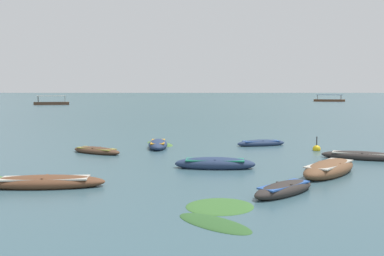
# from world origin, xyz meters

# --- Properties ---
(ground_plane) EXTENTS (6000.00, 6000.00, 0.00)m
(ground_plane) POSITION_xyz_m (0.00, 1500.00, 0.00)
(ground_plane) COLOR #385660
(mountain_2) EXTENTS (2616.39, 2616.39, 617.41)m
(mountain_2) POSITION_xyz_m (-70.41, 2557.63, 308.71)
(mountain_2) COLOR #4C5B56
(mountain_2) RESTS_ON ground
(mountain_3) EXTENTS (929.86, 929.86, 220.69)m
(mountain_3) POSITION_xyz_m (939.56, 2665.39, 110.35)
(mountain_3) COLOR slate
(mountain_3) RESTS_ON ground
(rowboat_0) EXTENTS (3.72, 4.15, 0.74)m
(rowboat_0) POSITION_xyz_m (6.96, 13.43, 0.23)
(rowboat_0) COLOR brown
(rowboat_0) RESTS_ON ground
(rowboat_1) EXTENTS (3.71, 1.39, 0.63)m
(rowboat_1) POSITION_xyz_m (2.25, 14.83, 0.20)
(rowboat_1) COLOR navy
(rowboat_1) RESTS_ON ground
(rowboat_2) EXTENTS (3.35, 2.58, 0.45)m
(rowboat_2) POSITION_xyz_m (-4.15, 19.49, 0.14)
(rowboat_2) COLOR #4C3323
(rowboat_2) RESTS_ON ground
(rowboat_3) EXTENTS (4.12, 2.54, 0.51)m
(rowboat_3) POSITION_xyz_m (9.91, 17.39, 0.16)
(rowboat_3) COLOR #2D2826
(rowboat_3) RESTS_ON ground
(rowboat_4) EXTENTS (1.31, 3.58, 0.63)m
(rowboat_4) POSITION_xyz_m (-0.88, 21.85, 0.20)
(rowboat_4) COLOR navy
(rowboat_4) RESTS_ON ground
(rowboat_5) EXTENTS (4.41, 1.49, 0.54)m
(rowboat_5) POSITION_xyz_m (-4.12, 11.03, 0.17)
(rowboat_5) COLOR brown
(rowboat_5) RESTS_ON ground
(rowboat_6) EXTENTS (2.82, 2.74, 0.53)m
(rowboat_6) POSITION_xyz_m (4.32, 9.96, 0.17)
(rowboat_6) COLOR #2D2826
(rowboat_6) RESTS_ON ground
(rowboat_7) EXTENTS (3.37, 1.78, 0.48)m
(rowboat_7) POSITION_xyz_m (5.64, 22.88, 0.15)
(rowboat_7) COLOR navy
(rowboat_7) RESTS_ON ground
(ferry_1) EXTENTS (9.18, 5.37, 2.54)m
(ferry_1) POSITION_xyz_m (-35.06, 105.88, 0.45)
(ferry_1) COLOR #4C3323
(ferry_1) RESTS_ON ground
(ferry_2) EXTENTS (10.72, 6.01, 2.54)m
(ferry_2) POSITION_xyz_m (48.17, 141.73, 0.45)
(ferry_2) COLOR brown
(ferry_2) RESTS_ON ground
(mooring_buoy) EXTENTS (0.46, 0.46, 0.97)m
(mooring_buoy) POSITION_xyz_m (8.51, 20.54, 0.10)
(mooring_buoy) COLOR yellow
(mooring_buoy) RESTS_ON ground
(weed_patch_3) EXTENTS (2.55, 3.61, 0.14)m
(weed_patch_3) POSITION_xyz_m (-0.92, 23.75, 0.00)
(weed_patch_3) COLOR #477033
(weed_patch_3) RESTS_ON ground
(weed_patch_5) EXTENTS (2.77, 2.71, 0.14)m
(weed_patch_5) POSITION_xyz_m (2.05, 8.40, 0.00)
(weed_patch_5) COLOR #38662D
(weed_patch_5) RESTS_ON ground
(weed_patch_6) EXTENTS (2.41, 2.45, 0.14)m
(weed_patch_6) POSITION_xyz_m (1.79, 6.76, 0.00)
(weed_patch_6) COLOR #2D5628
(weed_patch_6) RESTS_ON ground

